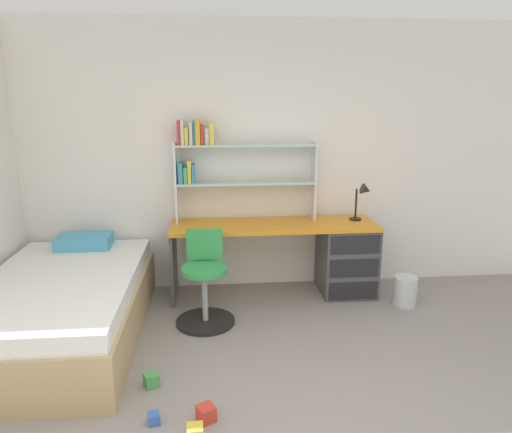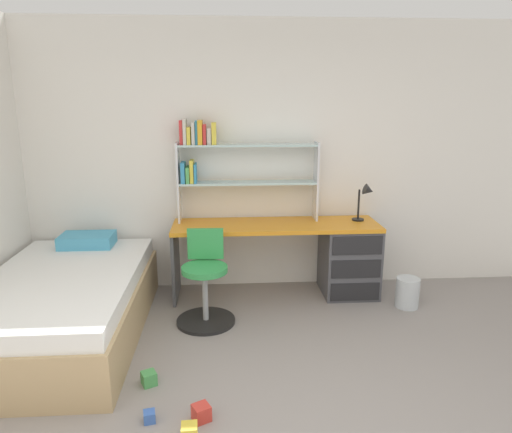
% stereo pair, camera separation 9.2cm
% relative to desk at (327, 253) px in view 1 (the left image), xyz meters
% --- Properties ---
extents(room_shell, '(5.95, 6.58, 2.69)m').
position_rel_desk_xyz_m(room_shell, '(-1.86, -1.14, 0.93)').
color(room_shell, white).
rests_on(room_shell, ground_plane).
extents(desk, '(2.02, 0.56, 0.74)m').
position_rel_desk_xyz_m(desk, '(0.00, 0.00, 0.00)').
color(desk, orange).
rests_on(desk, ground_plane).
extents(bookshelf_hutch, '(1.39, 0.22, 1.00)m').
position_rel_desk_xyz_m(bookshelf_hutch, '(-1.04, 0.17, 0.94)').
color(bookshelf_hutch, silver).
rests_on(bookshelf_hutch, desk).
extents(desk_lamp, '(0.20, 0.17, 0.38)m').
position_rel_desk_xyz_m(desk_lamp, '(0.36, 0.04, 0.58)').
color(desk_lamp, black).
rests_on(desk_lamp, desk).
extents(swivel_chair, '(0.52, 0.52, 0.82)m').
position_rel_desk_xyz_m(swivel_chair, '(-1.23, -0.55, -0.09)').
color(swivel_chair, black).
rests_on(swivel_chair, ground_plane).
extents(bed_platform, '(1.23, 2.07, 0.66)m').
position_rel_desk_xyz_m(bed_platform, '(-2.38, -0.74, -0.15)').
color(bed_platform, tan).
rests_on(bed_platform, ground_plane).
extents(waste_bin, '(0.22, 0.22, 0.29)m').
position_rel_desk_xyz_m(waste_bin, '(0.68, -0.38, -0.27)').
color(waste_bin, silver).
rests_on(waste_bin, ground_plane).
extents(toy_block_green_1, '(0.13, 0.13, 0.09)m').
position_rel_desk_xyz_m(toy_block_green_1, '(-1.59, -1.49, -0.37)').
color(toy_block_green_1, '#479E51').
rests_on(toy_block_green_1, ground_plane).
extents(toy_block_blue_2, '(0.08, 0.08, 0.07)m').
position_rel_desk_xyz_m(toy_block_blue_2, '(-1.52, -1.88, -0.38)').
color(toy_block_blue_2, '#3860B7').
rests_on(toy_block_blue_2, ground_plane).
extents(toy_block_yellow_3, '(0.10, 0.10, 0.09)m').
position_rel_desk_xyz_m(toy_block_yellow_3, '(-1.27, -2.05, -0.37)').
color(toy_block_yellow_3, gold).
rests_on(toy_block_yellow_3, ground_plane).
extents(toy_block_red_4, '(0.13, 0.13, 0.10)m').
position_rel_desk_xyz_m(toy_block_red_4, '(-1.21, -1.88, -0.37)').
color(toy_block_red_4, red).
rests_on(toy_block_red_4, ground_plane).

